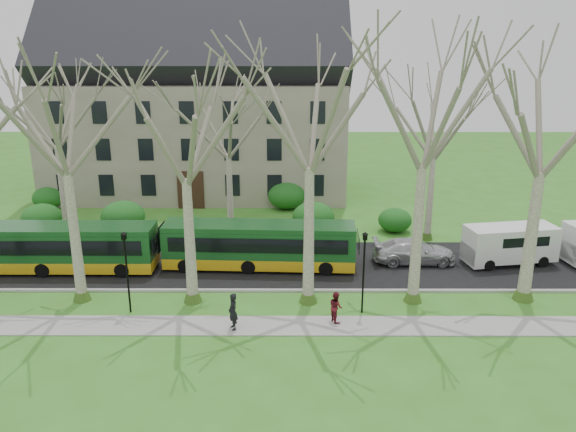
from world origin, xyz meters
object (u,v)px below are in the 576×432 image
at_px(sedan, 414,251).
at_px(pedestrian_b, 336,307).
at_px(bus_follow, 259,245).
at_px(bus_lead, 58,247).
at_px(pedestrian_a, 233,312).
at_px(van_a, 510,245).

xyz_separation_m(sedan, pedestrian_b, (-5.55, -7.83, 0.04)).
bearing_deg(bus_follow, pedestrian_b, -56.82).
distance_m(bus_lead, pedestrian_a, 13.50).
bearing_deg(pedestrian_b, sedan, -58.13).
xyz_separation_m(bus_follow, pedestrian_b, (4.15, -7.03, -0.67)).
xyz_separation_m(sedan, pedestrian_a, (-10.58, -8.64, 0.17)).
bearing_deg(pedestrian_b, bus_follow, 7.72).
bearing_deg(van_a, pedestrian_b, -155.64).
bearing_deg(pedestrian_a, van_a, 92.68).
xyz_separation_m(van_a, pedestrian_a, (-16.50, -8.51, -0.30)).
xyz_separation_m(bus_lead, van_a, (27.80, 1.15, -0.25)).
bearing_deg(sedan, pedestrian_a, 128.74).
height_order(sedan, pedestrian_b, pedestrian_b).
relative_size(sedan, van_a, 0.92).
height_order(bus_lead, pedestrian_b, bus_lead).
distance_m(sedan, pedestrian_a, 13.66).
relative_size(bus_lead, pedestrian_b, 7.49).
bearing_deg(sedan, pedestrian_b, 144.18).
xyz_separation_m(bus_follow, pedestrian_a, (-0.89, -7.84, -0.53)).
height_order(sedan, van_a, van_a).
bearing_deg(bus_follow, sedan, 7.37).
distance_m(bus_follow, sedan, 9.75).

